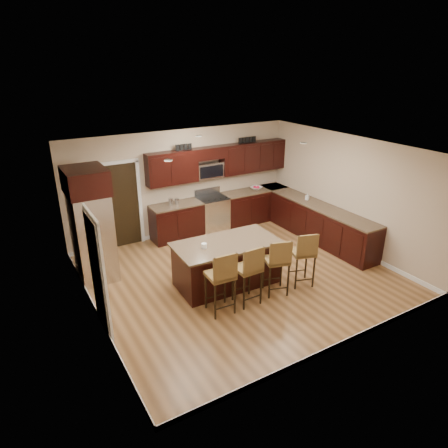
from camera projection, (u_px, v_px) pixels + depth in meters
floor at (240, 275)px, 8.52m from camera, size 6.00×6.00×0.00m
ceiling at (242, 150)px, 7.49m from camera, size 6.00×6.00×0.00m
wall_back at (183, 183)px, 10.19m from camera, size 6.00×0.00×6.00m
wall_left at (89, 250)px, 6.60m from camera, size 0.00×5.50×5.50m
wall_right at (348, 193)px, 9.41m from camera, size 0.00×5.50×5.50m
base_cabinets at (272, 217)px, 10.39m from camera, size 4.02×3.96×0.92m
upper_cabinets at (221, 160)px, 10.36m from camera, size 4.00×0.33×0.80m
range at (212, 214)px, 10.61m from camera, size 0.76×0.64×1.11m
microwave at (209, 170)px, 10.29m from camera, size 0.76×0.31×0.40m
doorway at (121, 206)px, 9.53m from camera, size 0.85×0.03×2.06m
pantry_door at (97, 275)px, 6.50m from camera, size 0.03×0.80×2.04m
letter_decor at (216, 143)px, 10.12m from camera, size 2.20×0.03×0.15m
island at (226, 264)px, 8.07m from camera, size 2.13×1.18×0.92m
stool_left at (222, 276)px, 6.98m from camera, size 0.48×0.48×1.22m
stool_mid at (249, 269)px, 7.26m from camera, size 0.45×0.45×1.19m
stool_right at (278, 261)px, 7.58m from camera, size 0.55×0.55×1.17m
refrigerator at (91, 224)px, 8.04m from camera, size 0.79×0.98×2.35m
floor_mat at (257, 241)px, 10.12m from camera, size 1.13×0.93×0.01m
fruit_bowl at (256, 188)px, 11.08m from camera, size 0.42×0.42×0.08m
soap_bottle at (307, 197)px, 10.24m from camera, size 0.10×0.10×0.17m
canister_tall at (171, 202)px, 9.86m from camera, size 0.12×0.12×0.18m
canister_short at (177, 201)px, 9.94m from camera, size 0.11×0.11×0.15m
island_jar at (204, 246)px, 7.63m from camera, size 0.10×0.10×0.10m
stool_extra at (304, 253)px, 7.88m from camera, size 0.55×0.55×1.17m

